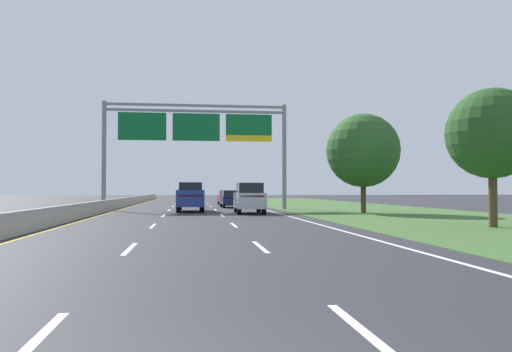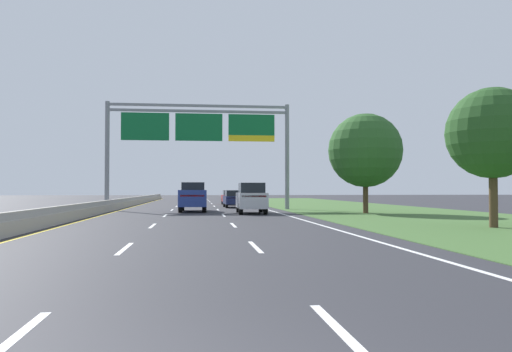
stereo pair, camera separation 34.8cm
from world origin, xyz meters
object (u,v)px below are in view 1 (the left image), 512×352
object	(u,v)px
pickup_truck_blue	(190,197)
roadside_tree_mid	(363,151)
car_red_right_lane_sedan	(227,197)
roadside_tree_near	(492,134)
car_silver_right_lane_suv	(249,198)
car_navy_right_lane_sedan	(231,199)
overhead_sign_gantry	(196,133)

from	to	relation	value
pickup_truck_blue	roadside_tree_mid	distance (m)	13.17
car_red_right_lane_sedan	roadside_tree_near	distance (m)	35.96
car_silver_right_lane_suv	car_navy_right_lane_sedan	world-z (taller)	car_silver_right_lane_suv
roadside_tree_mid	overhead_sign_gantry	bearing A→B (deg)	145.96
roadside_tree_mid	roadside_tree_near	bearing A→B (deg)	-85.07
car_navy_right_lane_sedan	roadside_tree_near	world-z (taller)	roadside_tree_near
roadside_tree_mid	car_navy_right_lane_sedan	bearing A→B (deg)	122.70
car_navy_right_lane_sedan	roadside_tree_mid	size ratio (longest dim) A/B	0.64
overhead_sign_gantry	car_silver_right_lane_suv	world-z (taller)	overhead_sign_gantry
pickup_truck_blue	car_silver_right_lane_suv	world-z (taller)	pickup_truck_blue
pickup_truck_blue	car_silver_right_lane_suv	xyz separation A→B (m)	(4.04, -3.61, 0.02)
overhead_sign_gantry	roadside_tree_near	bearing A→B (deg)	-59.21
pickup_truck_blue	car_navy_right_lane_sedan	bearing A→B (deg)	-23.76
pickup_truck_blue	car_silver_right_lane_suv	size ratio (longest dim) A/B	1.14
car_navy_right_lane_sedan	pickup_truck_blue	bearing A→B (deg)	154.78
car_red_right_lane_sedan	overhead_sign_gantry	bearing A→B (deg)	164.57
car_red_right_lane_sedan	roadside_tree_near	xyz separation A→B (m)	(9.14, -34.62, 3.29)
car_navy_right_lane_sedan	overhead_sign_gantry	bearing A→B (deg)	146.00
overhead_sign_gantry	car_silver_right_lane_suv	distance (m)	9.32
car_silver_right_lane_suv	roadside_tree_near	bearing A→B (deg)	-146.36
car_red_right_lane_sedan	car_navy_right_lane_sedan	xyz separation A→B (m)	(-0.23, -8.39, 0.00)
roadside_tree_mid	car_red_right_lane_sedan	bearing A→B (deg)	110.65
overhead_sign_gantry	car_navy_right_lane_sedan	distance (m)	8.12
car_navy_right_lane_sedan	roadside_tree_mid	xyz separation A→B (m)	(8.21, -12.79, 3.55)
overhead_sign_gantry	roadside_tree_mid	size ratio (longest dim) A/B	2.17
overhead_sign_gantry	car_red_right_lane_sedan	size ratio (longest dim) A/B	3.40
car_silver_right_lane_suv	car_navy_right_lane_sedan	size ratio (longest dim) A/B	1.07
overhead_sign_gantry	car_silver_right_lane_suv	bearing A→B (deg)	-62.33
car_red_right_lane_sedan	car_navy_right_lane_sedan	distance (m)	8.39
roadside_tree_near	roadside_tree_mid	bearing A→B (deg)	94.93
pickup_truck_blue	roadside_tree_mid	bearing A→B (deg)	-110.29
overhead_sign_gantry	car_red_right_lane_sedan	distance (m)	14.91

